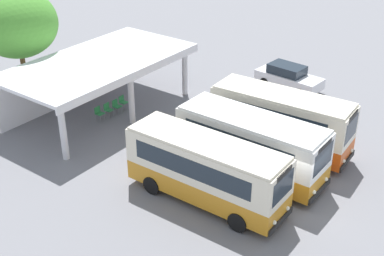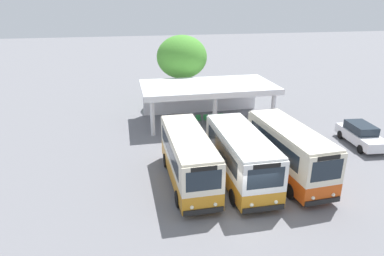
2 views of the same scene
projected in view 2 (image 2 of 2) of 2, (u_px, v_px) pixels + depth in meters
name	position (u px, v px, depth m)	size (l,w,h in m)	color
ground_plane	(248.00, 214.00, 17.53)	(180.00, 180.00, 0.00)	slate
city_bus_nearest_orange	(188.00, 157.00, 19.88)	(2.36, 7.71, 3.11)	black
city_bus_second_in_row	(241.00, 155.00, 20.00)	(2.48, 7.51, 3.16)	black
city_bus_middle_cream	(289.00, 150.00, 20.55)	(2.60, 7.59, 3.26)	black
parked_car_flank	(361.00, 135.00, 25.50)	(2.14, 4.63, 1.62)	black
terminal_canopy	(206.00, 90.00, 30.44)	(11.58, 6.05, 3.40)	silver
waiting_chair_end_by_column	(198.00, 119.00, 29.79)	(0.46, 0.46, 0.86)	slate
waiting_chair_second_from_end	(206.00, 118.00, 29.84)	(0.46, 0.46, 0.86)	slate
waiting_chair_middle_seat	(214.00, 118.00, 29.91)	(0.46, 0.46, 0.86)	slate
waiting_chair_fourth_seat	(221.00, 117.00, 30.11)	(0.46, 0.46, 0.86)	slate
roadside_tree_behind_canopy	(182.00, 57.00, 33.88)	(5.03, 5.03, 7.06)	brown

